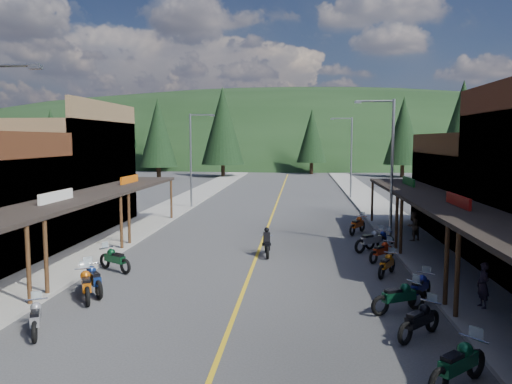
% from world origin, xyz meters
% --- Properties ---
extents(ground, '(220.00, 220.00, 0.00)m').
position_xyz_m(ground, '(0.00, 0.00, 0.00)').
color(ground, '#38383A').
rests_on(ground, ground).
extents(centerline, '(0.15, 90.00, 0.01)m').
position_xyz_m(centerline, '(0.00, 20.00, 0.01)').
color(centerline, gold).
rests_on(centerline, ground).
extents(sidewalk_west, '(3.40, 94.00, 0.15)m').
position_xyz_m(sidewalk_west, '(-8.70, 20.00, 0.07)').
color(sidewalk_west, gray).
rests_on(sidewalk_west, ground).
extents(sidewalk_east, '(3.40, 94.00, 0.15)m').
position_xyz_m(sidewalk_east, '(8.70, 20.00, 0.07)').
color(sidewalk_east, gray).
rests_on(sidewalk_east, ground).
extents(shop_west_3, '(10.90, 10.20, 8.20)m').
position_xyz_m(shop_west_3, '(-13.78, 11.30, 3.52)').
color(shop_west_3, brown).
rests_on(shop_west_3, ground).
extents(shop_east_3, '(10.90, 10.20, 6.20)m').
position_xyz_m(shop_east_3, '(13.75, 11.30, 2.53)').
color(shop_east_3, '#4C2D16').
rests_on(shop_east_3, ground).
extents(streetlight_1, '(2.16, 0.18, 8.00)m').
position_xyz_m(streetlight_1, '(-6.95, 22.00, 4.46)').
color(streetlight_1, gray).
rests_on(streetlight_1, ground).
extents(streetlight_2, '(2.16, 0.18, 8.00)m').
position_xyz_m(streetlight_2, '(6.95, 8.00, 4.46)').
color(streetlight_2, gray).
rests_on(streetlight_2, ground).
extents(streetlight_3, '(2.16, 0.18, 8.00)m').
position_xyz_m(streetlight_3, '(6.95, 30.00, 4.46)').
color(streetlight_3, gray).
rests_on(streetlight_3, ground).
extents(ridge_hill, '(310.00, 140.00, 60.00)m').
position_xyz_m(ridge_hill, '(0.00, 135.00, 0.00)').
color(ridge_hill, black).
rests_on(ridge_hill, ground).
extents(pine_0, '(5.04, 5.04, 11.00)m').
position_xyz_m(pine_0, '(-40.00, 62.00, 6.48)').
color(pine_0, black).
rests_on(pine_0, ground).
extents(pine_1, '(5.88, 5.88, 12.50)m').
position_xyz_m(pine_1, '(-24.00, 70.00, 7.24)').
color(pine_1, black).
rests_on(pine_1, ground).
extents(pine_2, '(6.72, 6.72, 14.00)m').
position_xyz_m(pine_2, '(-10.00, 58.00, 7.99)').
color(pine_2, black).
rests_on(pine_2, ground).
extents(pine_3, '(5.04, 5.04, 11.00)m').
position_xyz_m(pine_3, '(4.00, 66.00, 6.48)').
color(pine_3, black).
rests_on(pine_3, ground).
extents(pine_4, '(5.88, 5.88, 12.50)m').
position_xyz_m(pine_4, '(18.00, 60.00, 7.24)').
color(pine_4, black).
rests_on(pine_4, ground).
extents(pine_5, '(6.72, 6.72, 14.00)m').
position_xyz_m(pine_5, '(34.00, 72.00, 7.99)').
color(pine_5, black).
rests_on(pine_5, ground).
extents(pine_7, '(5.88, 5.88, 12.50)m').
position_xyz_m(pine_7, '(-32.00, 76.00, 7.24)').
color(pine_7, black).
rests_on(pine_7, ground).
extents(pine_8, '(4.48, 4.48, 10.00)m').
position_xyz_m(pine_8, '(-22.00, 40.00, 5.98)').
color(pine_8, black).
rests_on(pine_8, ground).
extents(pine_9, '(4.93, 4.93, 10.80)m').
position_xyz_m(pine_9, '(24.00, 45.00, 6.38)').
color(pine_9, black).
rests_on(pine_9, ground).
extents(pine_10, '(5.38, 5.38, 11.60)m').
position_xyz_m(pine_10, '(-18.00, 50.00, 6.78)').
color(pine_10, black).
rests_on(pine_10, ground).
extents(pine_11, '(5.82, 5.82, 12.40)m').
position_xyz_m(pine_11, '(20.00, 38.00, 7.19)').
color(pine_11, black).
rests_on(pine_11, ground).
extents(bike_west_5, '(1.43, 2.05, 1.12)m').
position_xyz_m(bike_west_5, '(-5.72, -5.68, 0.56)').
color(bike_west_5, gray).
rests_on(bike_west_5, ground).
extents(bike_west_6, '(1.65, 2.29, 1.26)m').
position_xyz_m(bike_west_6, '(-5.59, -2.43, 0.63)').
color(bike_west_6, '#C65C0E').
rests_on(bike_west_6, ground).
extents(bike_west_7, '(1.93, 2.20, 1.26)m').
position_xyz_m(bike_west_7, '(-5.63, -1.72, 0.63)').
color(bike_west_7, navy).
rests_on(bike_west_7, ground).
extents(bike_west_8, '(2.15, 1.76, 1.21)m').
position_xyz_m(bike_west_8, '(-6.03, 1.53, 0.60)').
color(bike_west_8, '#0A361B').
rests_on(bike_west_8, ground).
extents(bike_east_4, '(2.16, 2.07, 1.28)m').
position_xyz_m(bike_east_4, '(5.90, -7.93, 0.64)').
color(bike_east_4, '#0D4427').
rests_on(bike_east_4, ground).
extents(bike_east_5, '(1.94, 2.00, 1.19)m').
position_xyz_m(bike_east_5, '(5.69, -4.96, 0.60)').
color(bike_east_5, black).
rests_on(bike_east_5, ground).
extents(bike_east_6, '(2.21, 1.62, 1.22)m').
position_xyz_m(bike_east_6, '(5.51, -2.80, 0.61)').
color(bike_east_6, '#0B3923').
rests_on(bike_east_6, ground).
extents(bike_east_7, '(1.64, 2.04, 1.14)m').
position_xyz_m(bike_east_7, '(6.49, -1.53, 0.57)').
color(bike_east_7, navy).
rests_on(bike_east_7, ground).
extents(bike_east_8, '(1.47, 2.00, 1.10)m').
position_xyz_m(bike_east_8, '(5.90, 1.88, 0.55)').
color(bike_east_8, '#BA600D').
rests_on(bike_east_8, ground).
extents(bike_east_9, '(1.79, 1.90, 1.12)m').
position_xyz_m(bike_east_9, '(6.10, 4.43, 0.56)').
color(bike_east_9, '#AB260C').
rests_on(bike_east_9, ground).
extents(bike_east_10, '(2.23, 2.04, 1.30)m').
position_xyz_m(bike_east_10, '(5.88, 6.58, 0.65)').
color(bike_east_10, '#949499').
rests_on(bike_east_10, ground).
extents(bike_east_11, '(1.97, 1.63, 1.11)m').
position_xyz_m(bike_east_11, '(6.46, 7.44, 0.56)').
color(bike_east_11, navy).
rests_on(bike_east_11, ground).
extents(bike_east_12, '(1.71, 2.31, 1.27)m').
position_xyz_m(bike_east_12, '(5.72, 11.52, 0.64)').
color(bike_east_12, '#B8420D').
rests_on(bike_east_12, ground).
extents(rider_on_bike, '(0.89, 2.06, 1.52)m').
position_xyz_m(rider_on_bike, '(0.51, 5.07, 0.61)').
color(rider_on_bike, black).
rests_on(rider_on_bike, ground).
extents(pedestrian_east_a, '(0.47, 0.63, 1.57)m').
position_xyz_m(pedestrian_east_a, '(8.38, -2.42, 0.93)').
color(pedestrian_east_a, '#241C2A').
rests_on(pedestrian_east_a, sidewalk_east).
extents(pedestrian_east_b, '(0.94, 0.87, 1.69)m').
position_xyz_m(pedestrian_east_b, '(8.52, 8.92, 0.99)').
color(pedestrian_east_b, brown).
rests_on(pedestrian_east_b, sidewalk_east).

